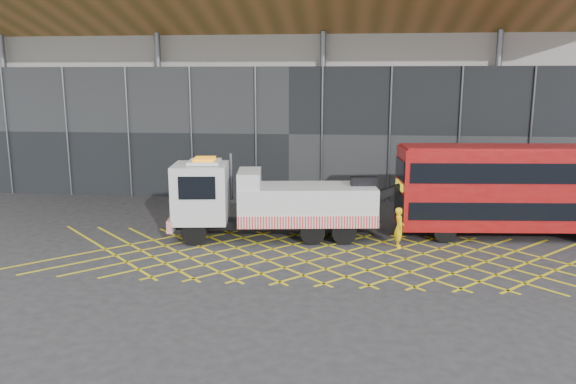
# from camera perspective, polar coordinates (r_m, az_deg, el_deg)

# --- Properties ---
(ground_plane) EXTENTS (120.00, 120.00, 0.00)m
(ground_plane) POSITION_cam_1_polar(r_m,az_deg,el_deg) (24.12, -7.53, -6.15)
(ground_plane) COLOR #27272A
(road_markings) EXTENTS (26.36, 7.16, 0.01)m
(road_markings) POSITION_cam_1_polar(r_m,az_deg,el_deg) (23.48, 4.01, -6.54)
(road_markings) COLOR yellow
(road_markings) RESTS_ON ground_plane
(construction_building) EXTENTS (55.00, 23.97, 18.00)m
(construction_building) POSITION_cam_1_polar(r_m,az_deg,el_deg) (40.95, 1.04, 13.77)
(construction_building) COLOR #9A9994
(construction_building) RESTS_ON ground_plane
(recovery_truck) EXTENTS (11.04, 3.74, 3.82)m
(recovery_truck) POSITION_cam_1_polar(r_m,az_deg,el_deg) (25.70, -2.18, -0.90)
(recovery_truck) COLOR black
(recovery_truck) RESTS_ON ground_plane
(bus_towed) EXTENTS (10.65, 3.31, 4.26)m
(bus_towed) POSITION_cam_1_polar(r_m,az_deg,el_deg) (27.82, 21.93, 0.49)
(bus_towed) COLOR maroon
(bus_towed) RESTS_ON ground_plane
(worker) EXTENTS (0.47, 0.67, 1.77)m
(worker) POSITION_cam_1_polar(r_m,az_deg,el_deg) (24.97, 11.23, -3.55)
(worker) COLOR yellow
(worker) RESTS_ON ground_plane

